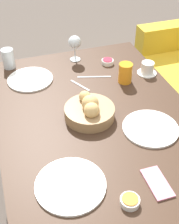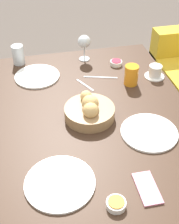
{
  "view_description": "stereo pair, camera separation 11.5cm",
  "coord_description": "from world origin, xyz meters",
  "px_view_note": "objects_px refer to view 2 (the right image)",
  "views": [
    {
      "loc": [
        1.06,
        -0.39,
        1.65
      ],
      "look_at": [
        -0.01,
        -0.03,
        0.73
      ],
      "focal_mm": 50.0,
      "sensor_mm": 36.0,
      "label": 1
    },
    {
      "loc": [
        1.09,
        -0.28,
        1.65
      ],
      "look_at": [
        -0.01,
        -0.03,
        0.73
      ],
      "focal_mm": 50.0,
      "sensor_mm": 36.0,
      "label": 2
    }
  ],
  "objects_px": {
    "jam_bowl_berry": "(116,63)",
    "fork_silver": "(101,77)",
    "juice_glass": "(131,75)",
    "water_tumbler": "(18,55)",
    "plate_far_center": "(149,132)",
    "plate_near_left": "(37,76)",
    "spoon_coffee": "(84,85)",
    "jam_bowl_honey": "(116,204)",
    "cell_phone": "(147,188)",
    "wine_glass": "(84,42)",
    "coffee_cup": "(155,72)",
    "bread_basket": "(90,110)",
    "plate_near_right": "(60,183)"
  },
  "relations": [
    {
      "from": "jam_bowl_berry",
      "to": "fork_silver",
      "type": "bearing_deg",
      "value": -47.18
    },
    {
      "from": "juice_glass",
      "to": "water_tumbler",
      "type": "height_order",
      "value": "water_tumbler"
    },
    {
      "from": "water_tumbler",
      "to": "jam_bowl_berry",
      "type": "xyz_separation_m",
      "value": [
        0.14,
        0.56,
        -0.04
      ]
    },
    {
      "from": "plate_far_center",
      "to": "juice_glass",
      "type": "xyz_separation_m",
      "value": [
        -0.39,
        0.04,
        0.05
      ]
    },
    {
      "from": "water_tumbler",
      "to": "plate_far_center",
      "type": "bearing_deg",
      "value": 35.81
    },
    {
      "from": "plate_near_left",
      "to": "spoon_coffee",
      "type": "distance_m",
      "value": 0.28
    },
    {
      "from": "plate_near_left",
      "to": "water_tumbler",
      "type": "relative_size",
      "value": 2.17
    },
    {
      "from": "jam_bowl_honey",
      "to": "cell_phone",
      "type": "height_order",
      "value": "jam_bowl_honey"
    },
    {
      "from": "juice_glass",
      "to": "wine_glass",
      "type": "distance_m",
      "value": 0.37
    },
    {
      "from": "plate_near_left",
      "to": "jam_bowl_berry",
      "type": "xyz_separation_m",
      "value": [
        -0.03,
        0.47,
        0.01
      ]
    },
    {
      "from": "plate_far_center",
      "to": "juice_glass",
      "type": "distance_m",
      "value": 0.4
    },
    {
      "from": "wine_glass",
      "to": "coffee_cup",
      "type": "relative_size",
      "value": 1.42
    },
    {
      "from": "jam_bowl_berry",
      "to": "cell_phone",
      "type": "height_order",
      "value": "jam_bowl_berry"
    },
    {
      "from": "plate_far_center",
      "to": "bread_basket",
      "type": "bearing_deg",
      "value": -125.08
    },
    {
      "from": "coffee_cup",
      "to": "spoon_coffee",
      "type": "bearing_deg",
      "value": -90.2
    },
    {
      "from": "juice_glass",
      "to": "jam_bowl_honey",
      "type": "bearing_deg",
      "value": -21.96
    },
    {
      "from": "juice_glass",
      "to": "cell_phone",
      "type": "xyz_separation_m",
      "value": [
        0.68,
        -0.16,
        -0.05
      ]
    },
    {
      "from": "coffee_cup",
      "to": "fork_silver",
      "type": "height_order",
      "value": "coffee_cup"
    },
    {
      "from": "plate_near_left",
      "to": "plate_far_center",
      "type": "xyz_separation_m",
      "value": [
        0.57,
        0.45,
        0.0
      ]
    },
    {
      "from": "juice_glass",
      "to": "jam_bowl_berry",
      "type": "bearing_deg",
      "value": -174.28
    },
    {
      "from": "plate_far_center",
      "to": "water_tumbler",
      "type": "xyz_separation_m",
      "value": [
        -0.75,
        -0.54,
        0.05
      ]
    },
    {
      "from": "plate_near_right",
      "to": "fork_silver",
      "type": "xyz_separation_m",
      "value": [
        -0.68,
        0.33,
        -0.0
      ]
    },
    {
      "from": "plate_far_center",
      "to": "coffee_cup",
      "type": "xyz_separation_m",
      "value": [
        -0.43,
        0.2,
        0.03
      ]
    },
    {
      "from": "plate_near_right",
      "to": "juice_glass",
      "type": "height_order",
      "value": "juice_glass"
    },
    {
      "from": "juice_glass",
      "to": "fork_silver",
      "type": "height_order",
      "value": "juice_glass"
    },
    {
      "from": "plate_far_center",
      "to": "jam_bowl_honey",
      "type": "distance_m",
      "value": 0.42
    },
    {
      "from": "plate_near_right",
      "to": "plate_far_center",
      "type": "xyz_separation_m",
      "value": [
        -0.19,
        0.43,
        -0.0
      ]
    },
    {
      "from": "water_tumbler",
      "to": "jam_bowl_berry",
      "type": "relative_size",
      "value": 1.61
    },
    {
      "from": "spoon_coffee",
      "to": "cell_phone",
      "type": "bearing_deg",
      "value": 7.09
    },
    {
      "from": "plate_near_left",
      "to": "cell_phone",
      "type": "xyz_separation_m",
      "value": [
        0.86,
        0.33,
        -0.0
      ]
    },
    {
      "from": "plate_near_left",
      "to": "water_tumbler",
      "type": "height_order",
      "value": "water_tumbler"
    },
    {
      "from": "plate_near_left",
      "to": "cell_phone",
      "type": "distance_m",
      "value": 0.92
    },
    {
      "from": "cell_phone",
      "to": "plate_near_right",
      "type": "bearing_deg",
      "value": -106.45
    },
    {
      "from": "juice_glass",
      "to": "jam_bowl_berry",
      "type": "relative_size",
      "value": 1.53
    },
    {
      "from": "water_tumbler",
      "to": "wine_glass",
      "type": "bearing_deg",
      "value": 84.77
    },
    {
      "from": "jam_bowl_honey",
      "to": "coffee_cup",
      "type": "bearing_deg",
      "value": 149.74
    },
    {
      "from": "wine_glass",
      "to": "coffee_cup",
      "type": "bearing_deg",
      "value": 51.09
    },
    {
      "from": "water_tumbler",
      "to": "spoon_coffee",
      "type": "relative_size",
      "value": 0.88
    },
    {
      "from": "plate_near_right",
      "to": "wine_glass",
      "type": "distance_m",
      "value": 0.95
    },
    {
      "from": "plate_near_right",
      "to": "water_tumbler",
      "type": "xyz_separation_m",
      "value": [
        -0.94,
        -0.11,
        0.05
      ]
    },
    {
      "from": "plate_near_left",
      "to": "juice_glass",
      "type": "xyz_separation_m",
      "value": [
        0.18,
        0.49,
        0.05
      ]
    },
    {
      "from": "coffee_cup",
      "to": "spoon_coffee",
      "type": "distance_m",
      "value": 0.4
    },
    {
      "from": "plate_near_left",
      "to": "wine_glass",
      "type": "relative_size",
      "value": 1.6
    },
    {
      "from": "plate_far_center",
      "to": "spoon_coffee",
      "type": "height_order",
      "value": "plate_far_center"
    },
    {
      "from": "wine_glass",
      "to": "juice_glass",
      "type": "bearing_deg",
      "value": 31.25
    },
    {
      "from": "coffee_cup",
      "to": "jam_bowl_berry",
      "type": "xyz_separation_m",
      "value": [
        -0.17,
        -0.17,
        -0.02
      ]
    },
    {
      "from": "bread_basket",
      "to": "spoon_coffee",
      "type": "bearing_deg",
      "value": 173.59
    },
    {
      "from": "plate_far_center",
      "to": "spoon_coffee",
      "type": "bearing_deg",
      "value": -154.65
    },
    {
      "from": "wine_glass",
      "to": "fork_silver",
      "type": "bearing_deg",
      "value": 12.12
    },
    {
      "from": "fork_silver",
      "to": "juice_glass",
      "type": "bearing_deg",
      "value": 56.43
    }
  ]
}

